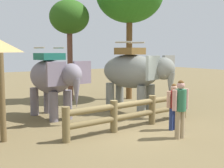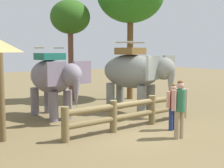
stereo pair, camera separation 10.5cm
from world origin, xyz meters
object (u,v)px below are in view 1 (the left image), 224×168
object	(u,v)px
elephant_near_left	(53,78)
log_fence	(134,111)
tourist_woman_in_black	(174,103)
elephant_center	(134,73)
tourist_man_in_blue	(180,105)
tree_far_left	(69,19)

from	to	relation	value
elephant_near_left	log_fence	bearing A→B (deg)	-60.49
elephant_near_left	tourist_woman_in_black	xyz separation A→B (m)	(2.63, -3.94, -0.67)
elephant_near_left	elephant_center	xyz separation A→B (m)	(3.28, -0.98, 0.13)
log_fence	tourist_man_in_blue	distance (m)	1.83
elephant_near_left	tree_far_left	distance (m)	4.93
elephant_near_left	elephant_center	distance (m)	3.43
log_fence	elephant_center	xyz separation A→B (m)	(1.58, 2.02, 1.11)
log_fence	elephant_center	distance (m)	2.79
log_fence	tourist_man_in_blue	world-z (taller)	tourist_man_in_blue
log_fence	elephant_center	world-z (taller)	elephant_center
elephant_near_left	elephant_center	bearing A→B (deg)	-16.69
elephant_near_left	elephant_center	world-z (taller)	elephant_center
elephant_center	tourist_woman_in_black	distance (m)	3.13
elephant_center	tourist_woman_in_black	bearing A→B (deg)	-102.39
tourist_man_in_blue	tree_far_left	size ratio (longest dim) A/B	0.34
tourist_woman_in_black	tree_far_left	size ratio (longest dim) A/B	0.30
tourist_man_in_blue	tree_far_left	distance (m)	8.74
elephant_center	log_fence	bearing A→B (deg)	-128.13
log_fence	tourist_woman_in_black	world-z (taller)	tourist_woman_in_black
tourist_man_in_blue	log_fence	bearing A→B (deg)	102.84
tourist_man_in_blue	elephant_near_left	bearing A→B (deg)	113.85
log_fence	tourist_woman_in_black	size ratio (longest dim) A/B	3.51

